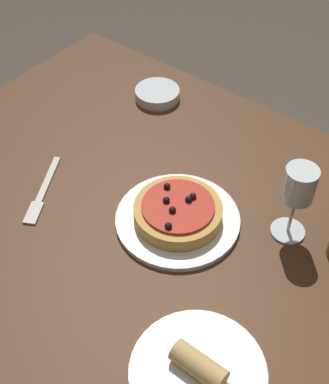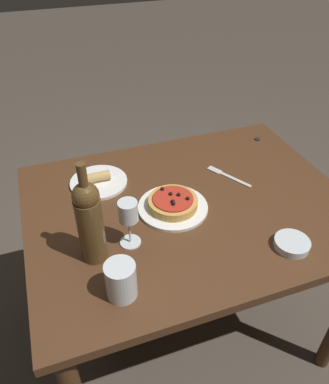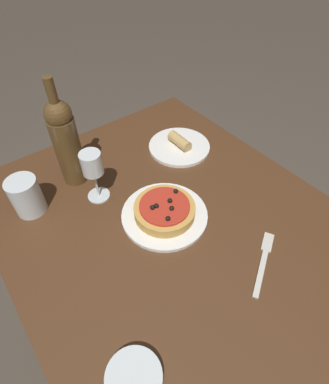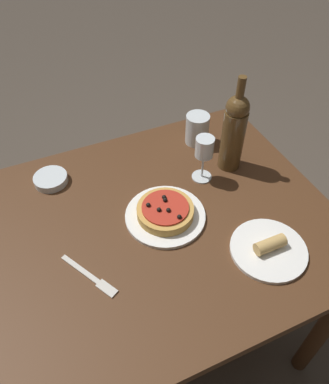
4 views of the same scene
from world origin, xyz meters
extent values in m
plane|color=#4C4238|center=(0.00, 0.00, 0.00)|extent=(14.00, 14.00, 0.00)
cube|color=#4C2D19|center=(0.00, 0.00, 0.76)|extent=(1.16, 0.89, 0.03)
cylinder|color=#4C2D19|center=(-0.52, 0.38, 0.37)|extent=(0.06, 0.06, 0.74)
cylinder|color=#4C2D19|center=(-0.52, -0.38, 0.37)|extent=(0.06, 0.06, 0.74)
cylinder|color=white|center=(-0.07, -0.01, 0.78)|extent=(0.25, 0.25, 0.01)
cylinder|color=gold|center=(-0.07, -0.01, 0.80)|extent=(0.18, 0.18, 0.03)
cylinder|color=#B72D1E|center=(-0.07, -0.01, 0.82)|extent=(0.14, 0.14, 0.01)
sphere|color=black|center=(-0.07, 0.01, 0.83)|extent=(0.01, 0.01, 0.01)
sphere|color=black|center=(-0.08, -0.04, 0.83)|extent=(0.01, 0.01, 0.01)
sphere|color=black|center=(-0.04, 0.00, 0.83)|extent=(0.01, 0.01, 0.01)
sphere|color=black|center=(-0.08, 0.05, 0.83)|extent=(0.01, 0.01, 0.01)
sphere|color=black|center=(-0.02, -0.03, 0.83)|extent=(0.01, 0.01, 0.01)
sphere|color=black|center=(-0.07, -0.03, 0.83)|extent=(0.01, 0.01, 0.01)
cylinder|color=silver|center=(-0.25, -0.12, 0.78)|extent=(0.07, 0.07, 0.00)
cylinder|color=silver|center=(-0.25, -0.12, 0.83)|extent=(0.01, 0.01, 0.09)
cylinder|color=silver|center=(-0.25, -0.12, 0.91)|extent=(0.06, 0.06, 0.07)
cylinder|color=brown|center=(-0.37, -0.14, 0.88)|extent=(0.08, 0.08, 0.22)
sphere|color=brown|center=(-0.37, -0.14, 1.01)|extent=(0.08, 0.08, 0.08)
cylinder|color=brown|center=(-0.37, -0.14, 1.07)|extent=(0.03, 0.03, 0.09)
cylinder|color=silver|center=(-0.33, -0.30, 0.83)|extent=(0.09, 0.09, 0.11)
cylinder|color=silver|center=(0.23, -0.31, 0.79)|extent=(0.11, 0.11, 0.03)
cube|color=beige|center=(0.23, 0.07, 0.78)|extent=(0.08, 0.13, 0.00)
cube|color=beige|center=(0.18, 0.16, 0.78)|extent=(0.05, 0.06, 0.00)
cylinder|color=white|center=(-0.28, 0.23, 0.78)|extent=(0.22, 0.22, 0.01)
cylinder|color=tan|center=(-0.28, 0.23, 0.80)|extent=(0.09, 0.04, 0.04)
camera|label=1|loc=(-0.48, 0.56, 1.59)|focal=50.00mm
camera|label=2|loc=(-0.43, -0.95, 1.65)|focal=35.00mm
camera|label=3|loc=(0.37, -0.34, 1.46)|focal=28.00mm
camera|label=4|loc=(0.24, 0.68, 1.67)|focal=35.00mm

